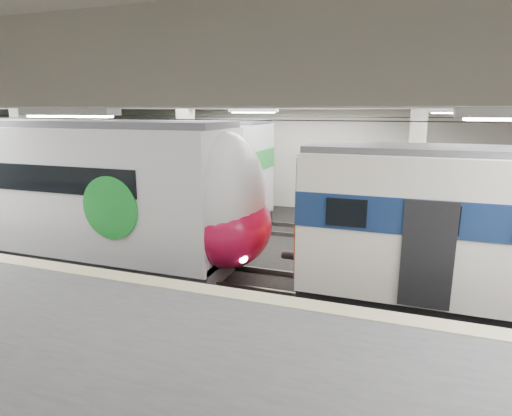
% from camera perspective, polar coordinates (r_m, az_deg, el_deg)
% --- Properties ---
extents(station_hall, '(36.00, 24.00, 5.75)m').
position_cam_1_polar(station_hall, '(10.70, -7.17, 3.56)').
color(station_hall, black).
rests_on(station_hall, ground).
extents(modern_emu, '(14.50, 2.99, 4.65)m').
position_cam_1_polar(modern_emu, '(15.35, -22.49, 1.89)').
color(modern_emu, silver).
rests_on(modern_emu, ground).
extents(far_train, '(14.42, 3.06, 4.58)m').
position_cam_1_polar(far_train, '(21.15, -17.85, 5.29)').
color(far_train, silver).
rests_on(far_train, ground).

